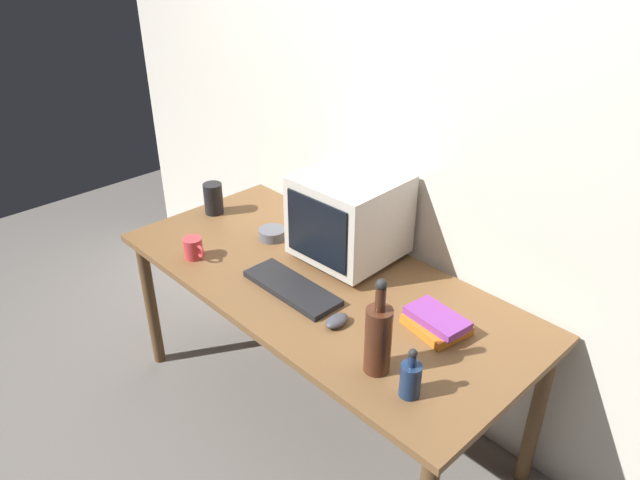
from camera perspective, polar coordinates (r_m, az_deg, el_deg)
The scene contains 12 objects.
ground_plane at distance 2.86m, azimuth 0.00°, elevation -15.96°, with size 6.00×6.00×0.00m, color slate.
back_wall at distance 2.47m, azimuth 7.93°, elevation 10.70°, with size 4.00×0.08×2.50m, color silver.
desk at distance 2.44m, azimuth 0.00°, elevation -5.25°, with size 1.76×0.81×0.72m.
crt_monitor at distance 2.45m, azimuth 2.81°, elevation 2.23°, with size 0.39×0.40×0.37m.
keyboard at distance 2.33m, azimuth -2.69°, elevation -4.55°, with size 0.42×0.15×0.02m, color black.
computer_mouse at distance 2.15m, azimuth 1.60°, elevation -7.66°, with size 0.06×0.10×0.04m, color #3F3F47.
bottle_tall at distance 1.90m, azimuth 5.54°, elevation -9.16°, with size 0.09×0.09×0.34m.
bottle_short at distance 1.87m, azimuth 8.58°, elevation -12.83°, with size 0.07×0.07×0.18m.
book_stack at distance 2.16m, azimuth 11.01°, elevation -7.62°, with size 0.23×0.20×0.06m.
mug at distance 2.57m, azimuth -11.90°, elevation -0.76°, with size 0.12×0.08×0.09m.
cd_spindle at distance 2.68m, azimuth -4.56°, elevation 0.60°, with size 0.12×0.12×0.04m, color #595B66.
metal_canister at distance 2.91m, azimuth -10.08°, elevation 3.89°, with size 0.09×0.09×0.15m, color black.
Camera 1 is at (1.45, -1.38, 2.04)m, focal length 33.75 mm.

